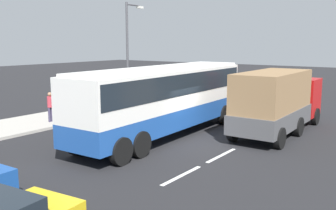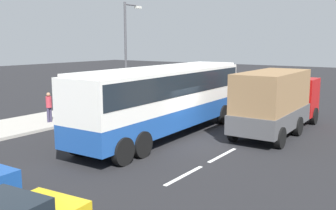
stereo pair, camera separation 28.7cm
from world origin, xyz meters
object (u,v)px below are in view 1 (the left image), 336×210
coach_bus (165,94)px  street_lamp (129,49)px  cargo_truck (278,100)px  pedestrian_near_curb (50,105)px

coach_bus → street_lamp: bearing=52.3°
cargo_truck → coach_bus: bearing=131.9°
coach_bus → pedestrian_near_curb: (-1.52, 6.98, -1.02)m
cargo_truck → street_lamp: bearing=85.5°
pedestrian_near_curb → street_lamp: size_ratio=0.24×
coach_bus → street_lamp: (4.65, 6.40, 2.08)m
coach_bus → cargo_truck: (3.95, -4.29, -0.42)m
coach_bus → pedestrian_near_curb: 7.21m
coach_bus → pedestrian_near_curb: bearing=100.6°
cargo_truck → street_lamp: (0.69, 10.69, 2.50)m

